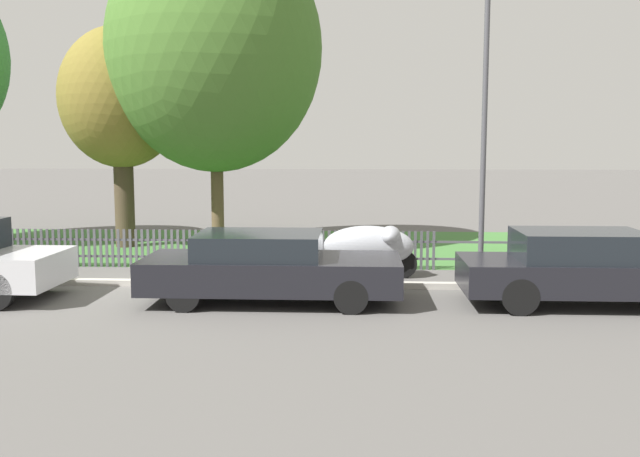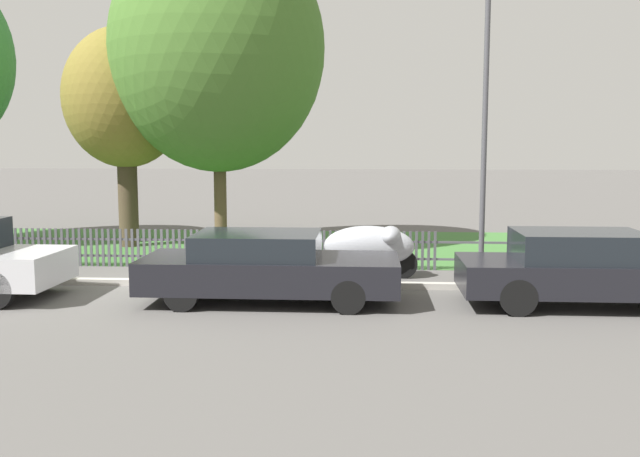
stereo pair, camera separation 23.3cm
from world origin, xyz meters
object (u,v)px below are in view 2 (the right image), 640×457
Objects in this scene: parked_car_navy_estate at (267,266)px; street_lamp at (487,87)px; parked_car_red_compact at (588,268)px; tree_behind_motorcycle at (125,99)px; covered_motorcycle at (371,246)px; tree_mid_park at (218,49)px.

parked_car_navy_estate is 0.72× the size of street_lamp.
parked_car_red_compact is at bearing -0.01° from parked_car_navy_estate.
street_lamp reaches higher than parked_car_red_compact.
parked_car_navy_estate is 8.79m from tree_behind_motorcycle.
covered_motorcycle is at bearing 52.58° from parked_car_navy_estate.
parked_car_navy_estate is 5.64m from parked_car_red_compact.
parked_car_navy_estate is 2.22× the size of covered_motorcycle.
covered_motorcycle is 0.24× the size of tree_mid_park.
covered_motorcycle is at bearing 146.59° from parked_car_red_compact.
tree_mid_park is (2.64, -0.35, 1.27)m from tree_behind_motorcycle.
parked_car_navy_estate is at bearing -54.01° from tree_behind_motorcycle.
parked_car_navy_estate is at bearing -155.06° from street_lamp.
tree_mid_park is (-4.01, 3.77, 4.60)m from covered_motorcycle.
tree_mid_park is at bearing -7.52° from tree_behind_motorcycle.
parked_car_navy_estate is 3.08m from covered_motorcycle.
street_lamp reaches higher than parked_car_navy_estate.
tree_mid_park is (-2.13, 6.22, 4.63)m from parked_car_navy_estate.
tree_behind_motorcycle is (-10.41, 6.58, 3.33)m from parked_car_red_compact.
covered_motorcycle is at bearing 166.61° from street_lamp.
parked_car_red_compact is at bearing -51.69° from street_lamp.
covered_motorcycle is (1.88, 2.45, 0.03)m from parked_car_navy_estate.
street_lamp is (6.25, -4.31, -1.34)m from tree_mid_park.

